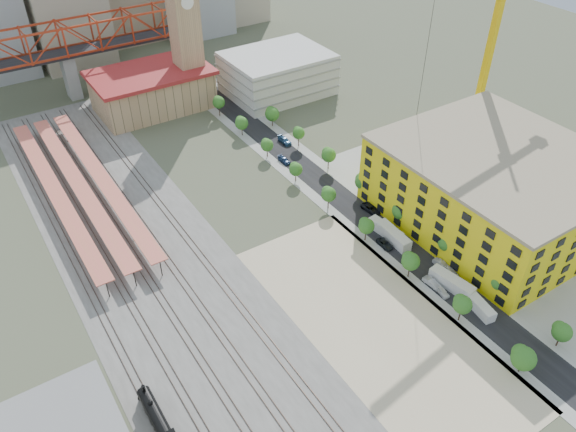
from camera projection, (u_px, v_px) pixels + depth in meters
ground at (305, 233)px, 136.22m from camera, size 400.00×400.00×0.00m
ballast_strip at (138, 246)px, 132.34m from camera, size 36.00×165.00×0.06m
dirt_lot at (376, 323)px, 113.59m from camera, size 28.00×67.00×0.06m
street_asphalt at (323, 183)px, 153.02m from camera, size 12.00×170.00×0.06m
sidewalk_west at (306, 190)px, 150.66m from camera, size 3.00×170.00×0.04m
sidewalk_east at (339, 177)px, 155.39m from camera, size 3.00×170.00×0.04m
construction_pad at (496, 214)px, 142.27m from camera, size 50.00×90.00×0.06m
rail_tracks at (130, 248)px, 131.49m from camera, size 26.56×160.00×0.18m
platform_canopies at (78, 183)px, 145.99m from camera, size 16.00×80.00×4.12m
station_hall at (152, 89)px, 184.36m from camera, size 38.00×24.00×13.10m
clock_tower at (184, 17)px, 175.11m from camera, size 12.00×12.00×52.00m
parking_garage at (277, 73)px, 193.81m from camera, size 34.00×26.00×14.00m
truss_bridge at (63, 44)px, 183.54m from camera, size 94.00×9.60×25.60m
construction_building at (496, 187)px, 135.23m from camera, size 44.60×50.60×18.80m
street_trees at (345, 202)px, 146.41m from camera, size 15.40×124.40×8.00m
distant_hills at (141, 94)px, 376.84m from camera, size 647.00×264.00×227.00m
locomotive at (163, 431)px, 92.61m from camera, size 2.68×20.69×5.17m
tower_crane at (489, 20)px, 147.00m from camera, size 56.29×9.48×60.36m
site_trailer_a at (478, 305)px, 115.92m from camera, size 3.78×9.11×2.42m
site_trailer_b at (452, 283)px, 120.66m from camera, size 4.22×10.64×2.83m
site_trailer_c at (393, 236)px, 133.16m from camera, size 3.29×10.56×2.85m
site_trailer_d at (385, 230)px, 135.09m from camera, size 3.49×9.81×2.63m
car_0 at (442, 292)px, 119.61m from camera, size 2.07×4.05×1.32m
car_1 at (432, 283)px, 121.60m from camera, size 1.92×4.60×1.48m
car_2 at (385, 244)px, 131.96m from camera, size 2.48×4.86×1.31m
car_3 at (284, 160)px, 161.13m from camera, size 2.07×4.73×1.35m
car_4 at (450, 271)px, 124.56m from camera, size 1.87×4.38×1.48m
car_5 at (442, 265)px, 126.26m from camera, size 1.86×4.44×1.42m
car_6 at (371, 209)px, 142.63m from camera, size 2.97×5.87×1.59m
car_7 at (285, 141)px, 169.68m from camera, size 2.30×5.56×1.61m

